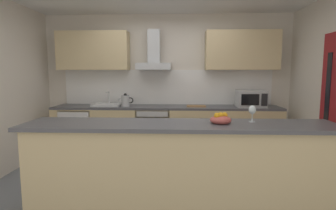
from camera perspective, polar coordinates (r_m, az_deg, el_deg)
ground at (r=3.81m, az=-1.38°, el=-16.67°), size 5.66×4.44×0.02m
wall_back at (r=5.27m, az=-0.13°, el=4.59°), size 5.66×0.12×2.60m
backsplash_tile at (r=5.21m, az=-0.17°, el=3.78°), size 3.96×0.02×0.66m
counter_back at (r=5.01m, az=-0.33°, el=-5.36°), size 4.10×0.60×0.90m
counter_island at (r=2.95m, az=2.51°, el=-13.23°), size 3.27×0.64×0.99m
upper_cabinets at (r=5.06m, az=-0.25°, el=11.40°), size 4.04×0.32×0.70m
oven at (r=4.99m, az=-3.02°, el=-5.28°), size 0.60×0.62×0.80m
refrigerator at (r=5.31m, az=-18.15°, el=-5.27°), size 0.58×0.60×0.85m
microwave at (r=5.02m, az=17.10°, el=1.30°), size 0.50×0.38×0.30m
sink at (r=5.08m, az=-12.74°, el=0.12°), size 0.50×0.40×0.26m
kettle at (r=4.95m, az=-8.97°, el=0.93°), size 0.29×0.15×0.24m
range_hood at (r=5.02m, az=-2.97°, el=10.02°), size 0.62×0.45×0.72m
wine_glass at (r=3.02m, az=17.38°, el=-1.10°), size 0.08×0.08×0.18m
fruit_bowl at (r=2.86m, az=11.05°, el=-2.97°), size 0.22×0.22×0.13m
chopping_board at (r=4.88m, az=5.97°, el=-0.22°), size 0.35×0.23×0.02m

